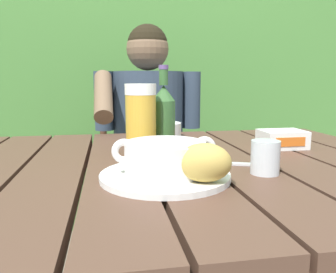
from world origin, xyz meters
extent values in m
cube|color=#503628|center=(-0.29, 0.00, 0.74)|extent=(0.13, 0.94, 0.04)
cube|color=#503628|center=(-0.14, 0.00, 0.74)|extent=(0.13, 0.94, 0.04)
cube|color=#503628|center=(0.00, 0.00, 0.74)|extent=(0.13, 0.94, 0.04)
cube|color=#503628|center=(0.14, 0.00, 0.74)|extent=(0.13, 0.94, 0.04)
cube|color=#503628|center=(0.29, 0.00, 0.74)|extent=(0.13, 0.94, 0.04)
cube|color=#503628|center=(0.43, 0.00, 0.74)|extent=(0.13, 0.94, 0.04)
cube|color=#503628|center=(0.00, 0.44, 0.68)|extent=(1.24, 0.03, 0.08)
cube|color=#503628|center=(0.60, 0.43, 0.36)|extent=(0.06, 0.06, 0.72)
cube|color=#4A8239|center=(0.00, 1.61, 0.98)|extent=(3.03, 0.60, 1.96)
cylinder|color=#4C3823|center=(0.24, 1.76, 0.59)|extent=(0.10, 0.10, 1.18)
sphere|color=#4A8239|center=(0.24, 1.76, 1.43)|extent=(0.82, 0.82, 0.82)
cylinder|color=#4C3823|center=(0.67, 1.76, 0.89)|extent=(0.10, 0.10, 1.78)
cylinder|color=#4A2C1E|center=(0.24, 0.65, 0.22)|extent=(0.04, 0.04, 0.44)
cylinder|color=#4A2C1E|center=(-0.19, 0.65, 0.22)|extent=(0.04, 0.04, 0.44)
cylinder|color=#4A2C1E|center=(0.24, 1.05, 0.22)|extent=(0.04, 0.04, 0.44)
cylinder|color=#4A2C1E|center=(-0.19, 1.05, 0.22)|extent=(0.04, 0.04, 0.44)
cube|color=#4A2C1E|center=(0.02, 0.85, 0.45)|extent=(0.46, 0.43, 0.02)
cylinder|color=#4A2C1E|center=(0.24, 1.05, 0.72)|extent=(0.04, 0.04, 0.54)
cylinder|color=#4A2C1E|center=(-0.19, 1.05, 0.72)|extent=(0.04, 0.04, 0.54)
cube|color=#4A2C1E|center=(0.02, 1.05, 0.63)|extent=(0.42, 0.02, 0.04)
cube|color=#4A2C1E|center=(0.02, 1.05, 0.77)|extent=(0.42, 0.02, 0.04)
cube|color=#4A2C1E|center=(0.02, 1.05, 0.90)|extent=(0.42, 0.02, 0.04)
cylinder|color=#303E4F|center=(0.11, 0.55, 0.23)|extent=(0.11, 0.11, 0.45)
cylinder|color=#303E4F|center=(0.11, 0.65, 0.51)|extent=(0.13, 0.40, 0.13)
cylinder|color=#303E4F|center=(-0.06, 0.55, 0.23)|extent=(0.11, 0.11, 0.45)
cylinder|color=#303E4F|center=(-0.06, 0.65, 0.51)|extent=(0.13, 0.40, 0.13)
cylinder|color=#303E4F|center=(0.02, 0.75, 0.75)|extent=(0.32, 0.32, 0.48)
sphere|color=brown|center=(0.02, 0.75, 1.09)|extent=(0.19, 0.19, 0.19)
sphere|color=black|center=(0.02, 0.75, 1.11)|extent=(0.18, 0.18, 0.18)
cylinder|color=#303E4F|center=(0.22, 0.73, 0.86)|extent=(0.08, 0.08, 0.26)
cylinder|color=#303E4F|center=(-0.18, 0.73, 0.86)|extent=(0.08, 0.08, 0.26)
cylinder|color=brown|center=(-0.18, 0.57, 0.89)|extent=(0.07, 0.25, 0.21)
cylinder|color=white|center=(-0.05, -0.14, 0.76)|extent=(0.27, 0.27, 0.01)
cylinder|color=white|center=(-0.05, -0.14, 0.80)|extent=(0.16, 0.16, 0.06)
cylinder|color=#B65A17|center=(-0.05, -0.14, 0.81)|extent=(0.14, 0.14, 0.01)
torus|color=white|center=(-0.13, -0.14, 0.82)|extent=(0.05, 0.01, 0.05)
torus|color=white|center=(0.03, -0.14, 0.82)|extent=(0.05, 0.01, 0.05)
ellipsoid|color=tan|center=(0.01, -0.21, 0.80)|extent=(0.12, 0.10, 0.07)
cylinder|color=gold|center=(-0.07, 0.08, 0.84)|extent=(0.08, 0.08, 0.16)
cylinder|color=white|center=(-0.07, 0.08, 0.93)|extent=(0.08, 0.08, 0.03)
cylinder|color=#345D2D|center=(-0.01, 0.13, 0.83)|extent=(0.06, 0.06, 0.14)
cone|color=#345D2D|center=(-0.01, 0.13, 0.92)|extent=(0.06, 0.06, 0.04)
cylinder|color=#345D2D|center=(-0.01, 0.13, 0.96)|extent=(0.02, 0.02, 0.04)
cylinder|color=#5D4578|center=(-0.01, 0.13, 0.99)|extent=(0.03, 0.03, 0.01)
cylinder|color=silver|center=(0.17, -0.14, 0.79)|extent=(0.06, 0.06, 0.07)
cube|color=white|center=(0.35, 0.11, 0.78)|extent=(0.13, 0.10, 0.05)
cube|color=orange|center=(0.35, 0.06, 0.78)|extent=(0.09, 0.00, 0.03)
cube|color=silver|center=(0.11, -0.05, 0.76)|extent=(0.13, 0.06, 0.00)
cube|color=black|center=(0.05, -0.03, 0.76)|extent=(0.07, 0.04, 0.01)
cylinder|color=white|center=(0.02, 0.37, 0.78)|extent=(0.14, 0.14, 0.05)
camera|label=1|loc=(-0.16, -0.80, 0.96)|focal=36.05mm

